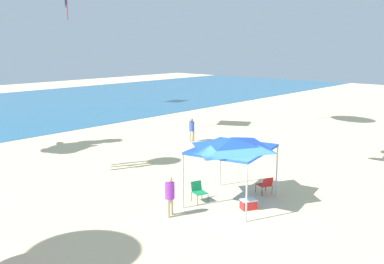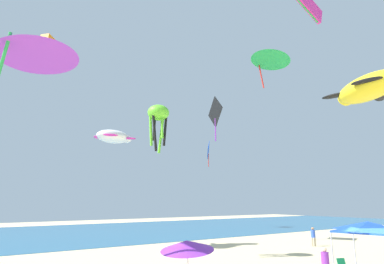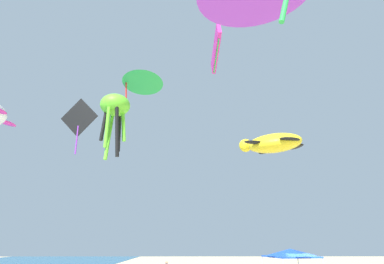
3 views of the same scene
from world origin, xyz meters
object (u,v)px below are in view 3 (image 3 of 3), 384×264
at_px(kite_diamond_black, 79,119).
at_px(kite_turtle_yellow, 273,143).
at_px(kite_parafoil_magenta, 216,50).
at_px(canopy_tent, 290,253).
at_px(kite_octopus_lime, 115,108).
at_px(kite_delta_green, 143,80).

height_order(kite_diamond_black, kite_turtle_yellow, kite_diamond_black).
bearing_deg(kite_parafoil_magenta, canopy_tent, -123.86).
xyz_separation_m(canopy_tent, kite_diamond_black, (2.47, 16.11, 10.50)).
relative_size(canopy_tent, kite_octopus_lime, 1.07).
xyz_separation_m(canopy_tent, kite_parafoil_magenta, (2.64, 4.45, 17.33)).
xyz_separation_m(canopy_tent, kite_turtle_yellow, (2.01, 0.08, 8.31)).
xyz_separation_m(kite_delta_green, kite_turtle_yellow, (-4.36, -11.44, -7.86)).
height_order(kite_delta_green, kite_turtle_yellow, kite_delta_green).
bearing_deg(kite_parafoil_magenta, kite_diamond_black, 87.63).
relative_size(kite_delta_green, kite_octopus_lime, 1.28).
relative_size(kite_octopus_lime, kite_turtle_yellow, 0.64).
distance_m(canopy_tent, kite_diamond_black, 19.39).
bearing_deg(kite_octopus_lime, kite_delta_green, 86.93).
bearing_deg(canopy_tent, kite_delta_green, 61.05).
bearing_deg(kite_turtle_yellow, kite_octopus_lime, 67.67).
distance_m(kite_delta_green, kite_octopus_lime, 15.95).
distance_m(kite_parafoil_magenta, kite_turtle_yellow, 10.05).
bearing_deg(kite_turtle_yellow, kite_diamond_black, 25.97).
xyz_separation_m(kite_delta_green, kite_diamond_black, (-3.90, 4.59, -5.66)).
xyz_separation_m(kite_parafoil_magenta, kite_turtle_yellow, (-0.63, -4.37, -9.03)).
xyz_separation_m(canopy_tent, kite_octopus_lime, (-7.08, 10.89, 7.61)).
distance_m(kite_diamond_black, kite_octopus_lime, 11.26).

